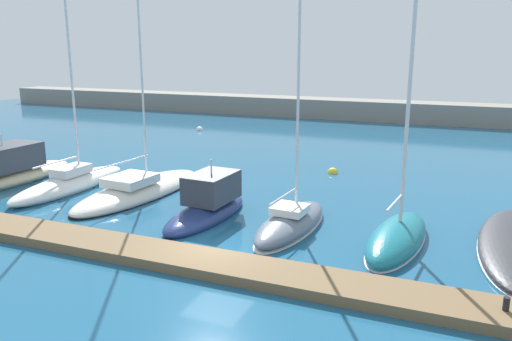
{
  "coord_description": "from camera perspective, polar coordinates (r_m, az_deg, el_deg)",
  "views": [
    {
      "loc": [
        8.99,
        -17.55,
        8.33
      ],
      "look_at": [
        0.33,
        3.41,
        2.78
      ],
      "focal_mm": 35.53,
      "sensor_mm": 36.0,
      "label": 1
    }
  ],
  "objects": [
    {
      "name": "dock_bollard",
      "position": [
        17.9,
        26.35,
        -13.3
      ],
      "size": [
        0.2,
        0.2,
        0.44
      ],
      "primitive_type": "cylinder",
      "color": "black",
      "rests_on": "dock_pier"
    },
    {
      "name": "mooring_buoy_white",
      "position": [
        52.57,
        -6.37,
        4.54
      ],
      "size": [
        0.75,
        0.75,
        0.75
      ],
      "primitive_type": "sphere",
      "color": "white",
      "rests_on": "ground_plane"
    },
    {
      "name": "motorboat_navy_fourth",
      "position": [
        25.54,
        -5.41,
        -3.85
      ],
      "size": [
        2.62,
        6.8,
        3.25
      ],
      "rotation": [
        0.0,
        0.0,
        1.51
      ],
      "color": "navy",
      "rests_on": "ground_plane"
    },
    {
      "name": "dock_pier",
      "position": [
        20.13,
        -6.29,
        -10.17
      ],
      "size": [
        40.83,
        2.12,
        0.4
      ],
      "primitive_type": "cube",
      "color": "brown",
      "rests_on": "ground_plane"
    },
    {
      "name": "mooring_buoy_yellow",
      "position": [
        34.79,
        8.63,
        -0.27
      ],
      "size": [
        0.71,
        0.71,
        0.71
      ],
      "primitive_type": "sphere",
      "color": "yellow",
      "rests_on": "ground_plane"
    },
    {
      "name": "ground_plane",
      "position": [
        21.41,
        -4.36,
        -9.2
      ],
      "size": [
        120.0,
        120.0,
        0.0
      ],
      "primitive_type": "plane",
      "color": "#1E567A"
    },
    {
      "name": "sailboat_teal_sixth",
      "position": [
        22.93,
        15.6,
        -7.17
      ],
      "size": [
        2.79,
        6.95,
        13.82
      ],
      "rotation": [
        0.0,
        0.0,
        1.47
      ],
      "color": "#19707F",
      "rests_on": "ground_plane"
    },
    {
      "name": "sailboat_white_second",
      "position": [
        32.34,
        -20.16,
        -1.21
      ],
      "size": [
        2.38,
        9.06,
        17.02
      ],
      "rotation": [
        0.0,
        0.0,
        1.56
      ],
      "color": "white",
      "rests_on": "ground_plane"
    },
    {
      "name": "sailboat_slate_fifth",
      "position": [
        23.84,
        3.93,
        -5.8
      ],
      "size": [
        2.56,
        6.83,
        10.83
      ],
      "rotation": [
        0.0,
        0.0,
        1.5
      ],
      "color": "slate",
      "rests_on": "ground_plane"
    },
    {
      "name": "breakwater_seawall",
      "position": [
        61.1,
        13.94,
        6.57
      ],
      "size": [
        108.0,
        3.96,
        2.26
      ],
      "primitive_type": "cube",
      "color": "gray",
      "rests_on": "ground_plane"
    },
    {
      "name": "motorboat_sand_nearest",
      "position": [
        35.48,
        -26.18,
        0.05
      ],
      "size": [
        3.43,
        9.66,
        3.42
      ],
      "rotation": [
        0.0,
        0.0,
        1.53
      ],
      "color": "beige",
      "rests_on": "ground_plane"
    },
    {
      "name": "sailboat_ivory_third",
      "position": [
        30.2,
        -12.96,
        -2.13
      ],
      "size": [
        4.18,
        10.72,
        18.41
      ],
      "rotation": [
        0.0,
        0.0,
        1.49
      ],
      "color": "silver",
      "rests_on": "ground_plane"
    }
  ]
}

